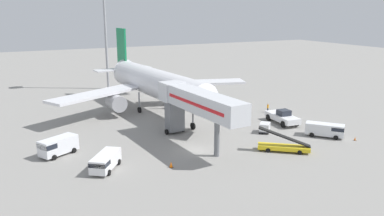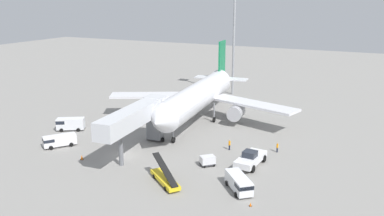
% 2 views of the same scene
% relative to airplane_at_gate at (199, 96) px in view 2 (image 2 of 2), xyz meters
% --- Properties ---
extents(ground_plane, '(300.00, 300.00, 0.00)m').
position_rel_airplane_at_gate_xyz_m(ground_plane, '(-2.67, -21.83, -5.33)').
color(ground_plane, gray).
extents(airplane_at_gate, '(39.57, 40.66, 14.69)m').
position_rel_airplane_at_gate_xyz_m(airplane_at_gate, '(0.00, 0.00, 0.00)').
color(airplane_at_gate, silver).
rests_on(airplane_at_gate, ground).
extents(jet_bridge, '(4.65, 18.52, 7.91)m').
position_rel_airplane_at_gate_xyz_m(jet_bridge, '(-1.64, -19.64, 0.66)').
color(jet_bridge, silver).
rests_on(jet_bridge, ground).
extents(pushback_tug, '(3.39, 7.05, 2.38)m').
position_rel_airplane_at_gate_xyz_m(pushback_tug, '(16.20, -16.89, -4.23)').
color(pushback_tug, white).
rests_on(pushback_tug, ground).
extents(belt_loader_truck, '(6.40, 5.54, 3.24)m').
position_rel_airplane_at_gate_xyz_m(belt_loader_truck, '(7.71, -27.70, -4.56)').
color(belt_loader_truck, yellow).
rests_on(belt_loader_truck, ground).
extents(service_van_far_left, '(4.77, 5.49, 1.91)m').
position_rel_airplane_at_gate_xyz_m(service_van_far_left, '(-15.30, -23.20, -4.22)').
color(service_van_far_left, white).
rests_on(service_van_far_left, ground).
extents(service_van_near_left, '(5.06, 5.45, 1.99)m').
position_rel_airplane_at_gate_xyz_m(service_van_near_left, '(17.42, -25.44, -4.18)').
color(service_van_near_left, white).
rests_on(service_van_near_left, ground).
extents(service_van_far_right, '(5.38, 4.28, 2.31)m').
position_rel_airplane_at_gate_xyz_m(service_van_far_right, '(-19.65, -15.64, -4.01)').
color(service_van_far_right, white).
rests_on(service_van_far_right, ground).
extents(baggage_cart_mid_left, '(2.52, 2.51, 1.51)m').
position_rel_airplane_at_gate_xyz_m(baggage_cart_mid_left, '(10.48, -19.72, -4.49)').
color(baggage_cart_mid_left, '#38383D').
rests_on(baggage_cart_mid_left, ground).
extents(ground_crew_worker_foreground, '(0.36, 0.36, 1.78)m').
position_rel_airplane_at_gate_xyz_m(ground_crew_worker_foreground, '(11.13, -12.26, -4.38)').
color(ground_crew_worker_foreground, '#1E2333').
rests_on(ground_crew_worker_foreground, ground).
extents(ground_crew_worker_midground, '(0.37, 0.37, 1.67)m').
position_rel_airplane_at_gate_xyz_m(ground_crew_worker_midground, '(18.47, -9.87, -4.44)').
color(ground_crew_worker_midground, '#1E2333').
rests_on(ground_crew_worker_midground, ground).
extents(safety_cone_alpha, '(0.48, 0.48, 0.73)m').
position_rel_airplane_at_gate_xyz_m(safety_cone_alpha, '(-8.02, -26.01, -4.97)').
color(safety_cone_alpha, black).
rests_on(safety_cone_alpha, ground).
extents(safety_cone_bravo, '(0.33, 0.33, 0.51)m').
position_rel_airplane_at_gate_xyz_m(safety_cone_bravo, '(20.01, -28.65, -5.07)').
color(safety_cone_bravo, black).
rests_on(safety_cone_bravo, ground).
extents(apron_light_mast, '(2.40, 2.40, 27.29)m').
position_rel_airplane_at_gate_xyz_m(apron_light_mast, '(-2.26, 25.44, 13.43)').
color(apron_light_mast, '#93969B').
rests_on(apron_light_mast, ground).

